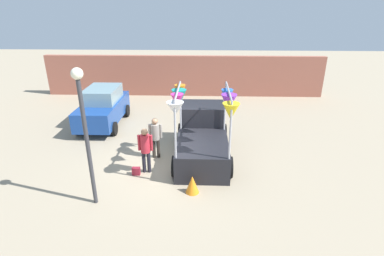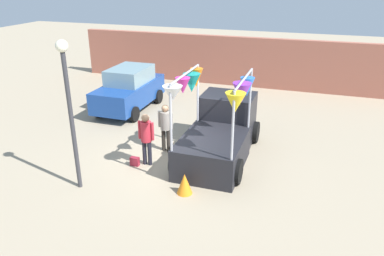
{
  "view_description": "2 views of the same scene",
  "coord_description": "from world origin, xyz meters",
  "px_view_note": "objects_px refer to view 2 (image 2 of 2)",
  "views": [
    {
      "loc": [
        1.2,
        -9.94,
        5.7
      ],
      "look_at": [
        0.86,
        0.13,
        1.48
      ],
      "focal_mm": 28.0,
      "sensor_mm": 36.0,
      "label": 1
    },
    {
      "loc": [
        3.98,
        -10.16,
        5.69
      ],
      "look_at": [
        0.5,
        0.18,
        1.14
      ],
      "focal_mm": 35.0,
      "sensor_mm": 36.0,
      "label": 2
    }
  ],
  "objects_px": {
    "vendor_truck": "(220,129)",
    "folded_kite_bundle_tangerine": "(185,184)",
    "person_vendor": "(166,123)",
    "handbag": "(135,161)",
    "person_customer": "(146,135)",
    "street_lamp": "(69,97)",
    "parked_car": "(129,89)"
  },
  "relations": [
    {
      "from": "person_customer",
      "to": "street_lamp",
      "type": "height_order",
      "value": "street_lamp"
    },
    {
      "from": "person_customer",
      "to": "person_vendor",
      "type": "bearing_deg",
      "value": 80.67
    },
    {
      "from": "street_lamp",
      "to": "folded_kite_bundle_tangerine",
      "type": "height_order",
      "value": "street_lamp"
    },
    {
      "from": "folded_kite_bundle_tangerine",
      "to": "person_vendor",
      "type": "bearing_deg",
      "value": 122.75
    },
    {
      "from": "vendor_truck",
      "to": "street_lamp",
      "type": "height_order",
      "value": "street_lamp"
    },
    {
      "from": "handbag",
      "to": "parked_car",
      "type": "bearing_deg",
      "value": 118.61
    },
    {
      "from": "vendor_truck",
      "to": "folded_kite_bundle_tangerine",
      "type": "xyz_separation_m",
      "value": [
        -0.31,
        -2.69,
        -0.61
      ]
    },
    {
      "from": "person_customer",
      "to": "vendor_truck",
      "type": "bearing_deg",
      "value": 36.22
    },
    {
      "from": "vendor_truck",
      "to": "person_vendor",
      "type": "height_order",
      "value": "vendor_truck"
    },
    {
      "from": "parked_car",
      "to": "handbag",
      "type": "distance_m",
      "value": 5.44
    },
    {
      "from": "handbag",
      "to": "folded_kite_bundle_tangerine",
      "type": "xyz_separation_m",
      "value": [
        2.05,
        -1.02,
        0.16
      ]
    },
    {
      "from": "handbag",
      "to": "folded_kite_bundle_tangerine",
      "type": "distance_m",
      "value": 2.29
    },
    {
      "from": "vendor_truck",
      "to": "street_lamp",
      "type": "distance_m",
      "value": 4.99
    },
    {
      "from": "parked_car",
      "to": "person_customer",
      "type": "xyz_separation_m",
      "value": [
        2.93,
        -4.52,
        0.09
      ]
    },
    {
      "from": "parked_car",
      "to": "person_vendor",
      "type": "relative_size",
      "value": 2.41
    },
    {
      "from": "vendor_truck",
      "to": "street_lamp",
      "type": "relative_size",
      "value": 0.99
    },
    {
      "from": "vendor_truck",
      "to": "parked_car",
      "type": "distance_m",
      "value": 5.8
    },
    {
      "from": "parked_car",
      "to": "folded_kite_bundle_tangerine",
      "type": "xyz_separation_m",
      "value": [
        4.62,
        -5.75,
        -0.64
      ]
    },
    {
      "from": "vendor_truck",
      "to": "handbag",
      "type": "xyz_separation_m",
      "value": [
        -2.35,
        -1.67,
        -0.77
      ]
    },
    {
      "from": "parked_car",
      "to": "street_lamp",
      "type": "height_order",
      "value": "street_lamp"
    },
    {
      "from": "person_vendor",
      "to": "folded_kite_bundle_tangerine",
      "type": "xyz_separation_m",
      "value": [
        1.51,
        -2.35,
        -0.7
      ]
    },
    {
      "from": "vendor_truck",
      "to": "handbag",
      "type": "height_order",
      "value": "vendor_truck"
    },
    {
      "from": "vendor_truck",
      "to": "person_vendor",
      "type": "distance_m",
      "value": 1.85
    },
    {
      "from": "person_customer",
      "to": "street_lamp",
      "type": "distance_m",
      "value": 2.79
    },
    {
      "from": "parked_car",
      "to": "street_lamp",
      "type": "bearing_deg",
      "value": -75.39
    },
    {
      "from": "person_customer",
      "to": "parked_car",
      "type": "bearing_deg",
      "value": 122.9
    },
    {
      "from": "handbag",
      "to": "street_lamp",
      "type": "relative_size",
      "value": 0.07
    },
    {
      "from": "person_vendor",
      "to": "folded_kite_bundle_tangerine",
      "type": "bearing_deg",
      "value": -57.25
    },
    {
      "from": "person_vendor",
      "to": "street_lamp",
      "type": "bearing_deg",
      "value": -115.94
    },
    {
      "from": "vendor_truck",
      "to": "parked_car",
      "type": "height_order",
      "value": "vendor_truck"
    },
    {
      "from": "street_lamp",
      "to": "folded_kite_bundle_tangerine",
      "type": "xyz_separation_m",
      "value": [
        2.96,
        0.63,
        -2.4
      ]
    },
    {
      "from": "person_vendor",
      "to": "folded_kite_bundle_tangerine",
      "type": "relative_size",
      "value": 2.77
    }
  ]
}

